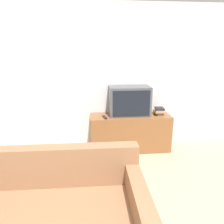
# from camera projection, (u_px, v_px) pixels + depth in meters

# --- Properties ---
(wall_back) EXTENTS (9.00, 0.06, 2.60)m
(wall_back) POSITION_uv_depth(u_px,v_px,m) (88.00, 79.00, 3.96)
(wall_back) COLOR silver
(wall_back) RESTS_ON ground_plane
(tv_stand) EXTENTS (1.44, 0.47, 0.67)m
(tv_stand) POSITION_uv_depth(u_px,v_px,m) (130.00, 133.00, 4.03)
(tv_stand) COLOR brown
(tv_stand) RESTS_ON ground_plane
(television) EXTENTS (0.72, 0.40, 0.52)m
(television) POSITION_uv_depth(u_px,v_px,m) (129.00, 101.00, 3.89)
(television) COLOR #4C4C51
(television) RESTS_ON tv_stand
(couch) EXTENTS (2.15, 1.02, 0.87)m
(couch) POSITION_uv_depth(u_px,v_px,m) (28.00, 223.00, 1.98)
(couch) COLOR #8C6042
(couch) RESTS_ON ground_plane
(book_stack) EXTENTS (0.19, 0.23, 0.13)m
(book_stack) POSITION_uv_depth(u_px,v_px,m) (159.00, 111.00, 3.95)
(book_stack) COLOR #2D753D
(book_stack) RESTS_ON tv_stand
(remote_on_stand) EXTENTS (0.08, 0.18, 0.02)m
(remote_on_stand) POSITION_uv_depth(u_px,v_px,m) (105.00, 117.00, 3.78)
(remote_on_stand) COLOR black
(remote_on_stand) RESTS_ON tv_stand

